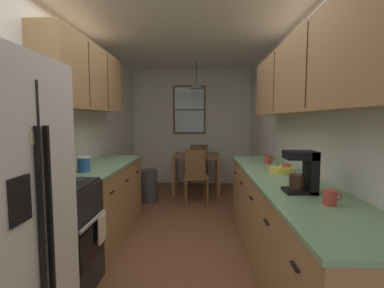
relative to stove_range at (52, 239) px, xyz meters
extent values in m
plane|color=brown|center=(0.99, 1.47, -0.47)|extent=(12.00, 12.00, 0.00)
cube|color=silver|center=(-0.36, 1.47, 0.80)|extent=(0.10, 9.00, 2.55)
cube|color=silver|center=(2.34, 1.47, 0.80)|extent=(0.10, 9.00, 2.55)
cube|color=silver|center=(0.99, 4.12, 0.80)|extent=(4.40, 0.10, 2.55)
cube|color=white|center=(0.99, 1.47, 2.12)|extent=(4.40, 9.00, 0.08)
cube|color=black|center=(0.37, -0.74, 0.37)|extent=(0.01, 0.01, 1.60)
cube|color=black|center=(0.39, -0.78, 0.37)|extent=(0.02, 0.02, 1.14)
cube|color=black|center=(0.39, -0.70, 0.37)|extent=(0.02, 0.02, 1.14)
cube|color=black|center=(0.38, -0.92, 0.60)|extent=(0.01, 0.15, 0.22)
cube|color=beige|center=(0.37, -0.79, 0.88)|extent=(0.01, 0.05, 0.07)
cube|color=black|center=(0.00, 0.00, -0.02)|extent=(0.62, 0.64, 0.90)
cube|color=black|center=(0.32, 0.00, -0.05)|extent=(0.01, 0.45, 0.30)
cube|color=silver|center=(0.34, 0.00, 0.16)|extent=(0.02, 0.51, 0.02)
cube|color=black|center=(0.00, 0.00, 0.44)|extent=(0.59, 0.60, 0.02)
cube|color=black|center=(-0.28, 0.00, 0.53)|extent=(0.06, 0.64, 0.20)
cylinder|color=#2D2D2D|center=(-0.14, -0.14, 0.45)|extent=(0.15, 0.15, 0.01)
cylinder|color=#2D2D2D|center=(-0.14, 0.14, 0.45)|extent=(0.15, 0.15, 0.01)
cylinder|color=#2D2D2D|center=(0.14, -0.14, 0.45)|extent=(0.15, 0.15, 0.01)
cylinder|color=#2D2D2D|center=(0.14, 0.14, 0.45)|extent=(0.15, 0.15, 0.01)
cube|color=silver|center=(-0.12, 0.00, 1.22)|extent=(0.38, 0.60, 0.32)
cube|color=black|center=(0.08, -0.06, 1.22)|extent=(0.01, 0.36, 0.20)
cube|color=#2D2D33|center=(0.08, 0.20, 1.22)|extent=(0.01, 0.12, 0.20)
cube|color=#A87A4C|center=(-0.01, 1.17, -0.04)|extent=(0.60, 1.69, 0.87)
cube|color=#7AA87A|center=(-0.01, 1.17, 0.41)|extent=(0.63, 1.71, 0.03)
cube|color=black|center=(0.31, 0.61, 0.23)|extent=(0.02, 0.10, 0.01)
cube|color=black|center=(0.31, 1.17, 0.23)|extent=(0.02, 0.10, 0.01)
cube|color=black|center=(0.31, 1.74, 0.23)|extent=(0.02, 0.10, 0.01)
cube|color=#A87A4C|center=(-0.15, 1.12, 1.45)|extent=(0.32, 1.79, 0.75)
cube|color=#2D2319|center=(0.02, 0.83, 1.45)|extent=(0.01, 0.01, 0.69)
cube|color=#2D2319|center=(0.02, 1.42, 1.45)|extent=(0.01, 0.01, 0.69)
cube|color=#A87A4C|center=(1.99, 0.44, -0.04)|extent=(0.60, 3.07, 0.87)
cube|color=#7AA87A|center=(1.99, 0.44, 0.41)|extent=(0.63, 3.09, 0.03)
cube|color=black|center=(1.68, -0.79, 0.23)|extent=(0.02, 0.10, 0.01)
cube|color=black|center=(1.68, -0.18, 0.23)|extent=(0.02, 0.10, 0.01)
cube|color=black|center=(1.68, 0.44, 0.23)|extent=(0.02, 0.10, 0.01)
cube|color=black|center=(1.68, 1.05, 0.23)|extent=(0.02, 0.10, 0.01)
cube|color=black|center=(1.68, 1.66, 0.23)|extent=(0.02, 0.10, 0.01)
cube|color=#A87A4C|center=(2.13, 0.39, 1.36)|extent=(0.32, 2.77, 0.67)
cube|color=#2D2319|center=(1.97, -0.07, 1.36)|extent=(0.01, 0.01, 0.61)
cube|color=#2D2319|center=(1.97, 0.84, 1.36)|extent=(0.01, 0.01, 0.61)
cube|color=brown|center=(1.12, 3.29, 0.26)|extent=(0.89, 0.81, 0.03)
cube|color=brown|center=(0.70, 2.91, -0.11)|extent=(0.06, 0.06, 0.72)
cube|color=brown|center=(1.54, 2.91, -0.11)|extent=(0.06, 0.06, 0.72)
cube|color=brown|center=(0.70, 3.66, -0.11)|extent=(0.06, 0.06, 0.72)
cube|color=brown|center=(1.54, 3.66, -0.11)|extent=(0.06, 0.06, 0.72)
cube|color=brown|center=(1.12, 2.60, -0.02)|extent=(0.44, 0.44, 0.04)
cube|color=brown|center=(1.11, 2.78, 0.20)|extent=(0.37, 0.07, 0.45)
cylinder|color=brown|center=(1.32, 2.44, -0.26)|extent=(0.04, 0.04, 0.43)
cylinder|color=brown|center=(0.96, 2.40, -0.26)|extent=(0.04, 0.04, 0.43)
cylinder|color=brown|center=(1.29, 2.80, -0.26)|extent=(0.04, 0.04, 0.43)
cylinder|color=brown|center=(0.93, 2.77, -0.26)|extent=(0.04, 0.04, 0.43)
cube|color=brown|center=(1.14, 3.97, -0.02)|extent=(0.44, 0.44, 0.04)
cube|color=brown|center=(1.16, 3.79, 0.20)|extent=(0.37, 0.07, 0.45)
cylinder|color=brown|center=(0.94, 4.13, -0.26)|extent=(0.04, 0.04, 0.43)
cylinder|color=brown|center=(1.30, 4.17, -0.26)|extent=(0.04, 0.04, 0.43)
cylinder|color=brown|center=(0.98, 3.77, -0.26)|extent=(0.04, 0.04, 0.43)
cylinder|color=brown|center=(1.34, 3.81, -0.26)|extent=(0.04, 0.04, 0.43)
cylinder|color=black|center=(1.12, 3.29, 1.87)|extent=(0.01, 0.01, 0.42)
cone|color=#B7B2A8|center=(1.12, 3.29, 1.61)|extent=(0.31, 0.31, 0.10)
sphere|color=white|center=(1.12, 3.29, 1.63)|extent=(0.06, 0.06, 0.06)
cube|color=brown|center=(0.95, 4.05, 1.18)|extent=(0.72, 0.04, 1.06)
cube|color=silver|center=(0.95, 4.03, 1.18)|extent=(0.64, 0.01, 0.98)
cube|color=brown|center=(0.95, 4.03, 1.18)|extent=(0.64, 0.02, 0.03)
cylinder|color=#3F3F42|center=(0.29, 2.61, -0.19)|extent=(0.31, 0.31, 0.56)
cylinder|color=#265999|center=(-0.01, 0.67, 0.50)|extent=(0.13, 0.13, 0.14)
cylinder|color=white|center=(-0.01, 0.67, 0.58)|extent=(0.13, 0.13, 0.02)
cube|color=beige|center=(0.35, 0.16, 0.03)|extent=(0.02, 0.16, 0.24)
cube|color=black|center=(1.94, -0.10, 0.44)|extent=(0.22, 0.18, 0.02)
cube|color=black|center=(2.02, -0.10, 0.58)|extent=(0.06, 0.18, 0.31)
cube|color=black|center=(1.94, -0.10, 0.71)|extent=(0.22, 0.18, 0.06)
cylinder|color=#331E14|center=(1.92, -0.10, 0.51)|extent=(0.11, 0.11, 0.11)
cylinder|color=#BF3F33|center=(2.04, 1.29, 0.48)|extent=(0.08, 0.08, 0.09)
torus|color=#BF3F33|center=(2.09, 1.29, 0.48)|extent=(0.05, 0.01, 0.05)
cylinder|color=#BF3F33|center=(2.02, -0.40, 0.48)|extent=(0.08, 0.08, 0.10)
torus|color=#BF3F33|center=(2.08, -0.40, 0.48)|extent=(0.05, 0.01, 0.05)
cylinder|color=#E5D14C|center=(2.03, 0.67, 0.46)|extent=(0.26, 0.26, 0.06)
cylinder|color=black|center=(2.03, 0.67, 0.47)|extent=(0.21, 0.21, 0.03)
sphere|color=red|center=(2.09, 0.68, 0.49)|extent=(0.06, 0.06, 0.06)
sphere|color=green|center=(2.00, 0.71, 0.49)|extent=(0.06, 0.06, 0.06)
sphere|color=yellow|center=(2.01, 0.61, 0.49)|extent=(0.06, 0.06, 0.06)
camera|label=1|loc=(1.21, -2.15, 0.97)|focal=26.07mm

